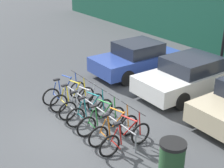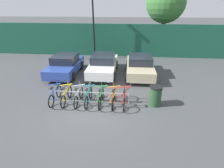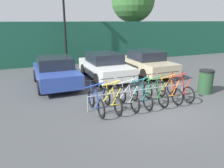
% 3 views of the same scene
% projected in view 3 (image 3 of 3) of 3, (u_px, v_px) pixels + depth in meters
% --- Properties ---
extents(ground_plane, '(120.00, 120.00, 0.00)m').
position_uv_depth(ground_plane, '(154.00, 109.00, 7.91)').
color(ground_plane, '#424447').
extents(hoarding_wall, '(36.00, 0.16, 3.01)m').
position_uv_depth(hoarding_wall, '(82.00, 43.00, 15.89)').
color(hoarding_wall, '#19513D').
rests_on(hoarding_wall, ground).
extents(bike_rack, '(4.13, 0.04, 0.57)m').
position_uv_depth(bike_rack, '(139.00, 91.00, 8.28)').
color(bike_rack, gray).
rests_on(bike_rack, ground).
extents(bicycle_blue, '(0.68, 1.71, 1.05)m').
position_uv_depth(bicycle_blue, '(96.00, 102.00, 7.52)').
color(bicycle_blue, black).
rests_on(bicycle_blue, ground).
extents(bicycle_yellow, '(0.68, 1.71, 1.05)m').
position_uv_depth(bicycle_yellow, '(112.00, 100.00, 7.74)').
color(bicycle_yellow, black).
rests_on(bicycle_yellow, ground).
extents(bicycle_silver, '(0.68, 1.71, 1.05)m').
position_uv_depth(bicycle_silver, '(128.00, 97.00, 7.98)').
color(bicycle_silver, black).
rests_on(bicycle_silver, ground).
extents(bicycle_teal, '(0.68, 1.71, 1.05)m').
position_uv_depth(bicycle_teal, '(140.00, 96.00, 8.17)').
color(bicycle_teal, black).
rests_on(bicycle_teal, ground).
extents(bicycle_green, '(0.68, 1.71, 1.05)m').
position_uv_depth(bicycle_green, '(155.00, 93.00, 8.41)').
color(bicycle_green, black).
rests_on(bicycle_green, ground).
extents(bicycle_orange, '(0.68, 1.71, 1.05)m').
position_uv_depth(bicycle_orange, '(169.00, 91.00, 8.65)').
color(bicycle_orange, black).
rests_on(bicycle_orange, ground).
extents(bicycle_red, '(0.68, 1.71, 1.05)m').
position_uv_depth(bicycle_red, '(180.00, 90.00, 8.85)').
color(bicycle_red, black).
rests_on(bicycle_red, ground).
extents(car_blue, '(1.91, 3.91, 1.40)m').
position_uv_depth(car_blue, '(55.00, 72.00, 10.59)').
color(car_blue, '#2D479E').
rests_on(car_blue, ground).
extents(car_white, '(1.91, 4.22, 1.40)m').
position_uv_depth(car_white, '(105.00, 66.00, 11.90)').
color(car_white, silver).
rests_on(car_white, ground).
extents(car_beige, '(1.91, 4.03, 1.40)m').
position_uv_depth(car_beige, '(146.00, 63.00, 12.82)').
color(car_beige, '#C1B28E').
rests_on(car_beige, ground).
extents(lamp_post, '(0.24, 0.44, 5.55)m').
position_uv_depth(lamp_post, '(64.00, 20.00, 14.03)').
color(lamp_post, black).
rests_on(lamp_post, ground).
extents(trash_bin, '(0.63, 0.63, 1.03)m').
position_uv_depth(trash_bin, '(206.00, 81.00, 9.54)').
color(trash_bin, '#234728').
rests_on(trash_bin, ground).
extents(tree_behind_hoarding, '(3.67, 3.67, 6.55)m').
position_uv_depth(tree_behind_hoarding, '(133.00, 1.00, 18.47)').
color(tree_behind_hoarding, brown).
rests_on(tree_behind_hoarding, ground).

